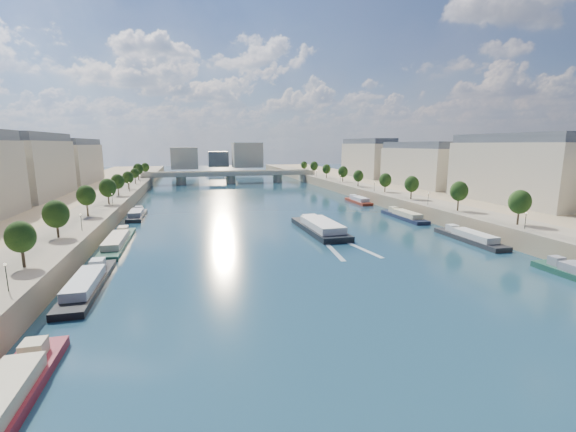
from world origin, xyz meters
TOP-DOWN VIEW (x-y plane):
  - ground at (0.00, 100.00)m, footprint 700.00×700.00m
  - quay_left at (-72.00, 100.00)m, footprint 44.00×520.00m
  - quay_right at (72.00, 100.00)m, footprint 44.00×520.00m
  - pave_left at (-57.00, 100.00)m, footprint 14.00×520.00m
  - pave_right at (57.00, 100.00)m, footprint 14.00×520.00m
  - trees_left at (-55.00, 102.00)m, footprint 4.80×268.80m
  - trees_right at (55.00, 110.00)m, footprint 4.80×268.80m
  - lamps_left at (-52.50, 90.00)m, footprint 0.36×200.36m
  - lamps_right at (52.50, 105.00)m, footprint 0.36×200.36m
  - buildings_left at (-85.00, 112.00)m, footprint 16.00×226.00m
  - buildings_right at (85.00, 112.00)m, footprint 16.00×226.00m
  - skyline at (3.19, 319.52)m, footprint 79.00×42.00m
  - bridge at (0.00, 227.97)m, footprint 112.00×12.00m
  - tour_barge at (10.16, 76.05)m, footprint 9.26×30.74m
  - wake at (10.16, 59.52)m, footprint 10.76×25.98m
  - moored_barges_left at (-45.50, 42.92)m, footprint 5.00×162.73m
  - moored_barges_right at (45.50, 56.03)m, footprint 5.00×160.78m

SIDE VIEW (x-z plane):
  - ground at x=0.00m, z-range 0.00..0.00m
  - wake at x=10.16m, z-range 0.00..0.04m
  - moored_barges_left at x=-45.50m, z-range -0.96..2.64m
  - moored_barges_right at x=45.50m, z-range -0.96..2.64m
  - tour_barge at x=10.16m, z-range -0.87..3.29m
  - quay_left at x=-72.00m, z-range 0.00..5.00m
  - quay_right at x=72.00m, z-range 0.00..5.00m
  - pave_left at x=-57.00m, z-range 5.00..5.10m
  - pave_right at x=57.00m, z-range 5.00..5.10m
  - bridge at x=0.00m, z-range 1.01..9.16m
  - lamps_left at x=-52.50m, z-range 5.64..9.92m
  - lamps_right at x=52.50m, z-range 5.64..9.92m
  - trees_left at x=-55.00m, z-range 6.35..14.61m
  - trees_right at x=55.00m, z-range 6.35..14.61m
  - skyline at x=3.19m, z-range 3.66..25.66m
  - buildings_left at x=-85.00m, z-range 4.85..28.05m
  - buildings_right at x=85.00m, z-range 4.85..28.05m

